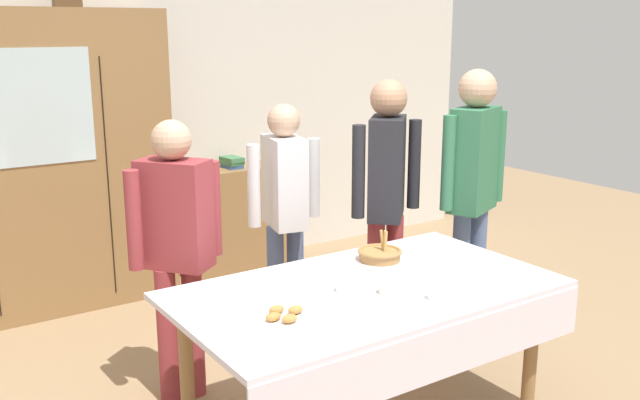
{
  "coord_description": "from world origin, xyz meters",
  "views": [
    {
      "loc": [
        -1.99,
        -2.78,
        2.0
      ],
      "look_at": [
        0.0,
        0.2,
        1.13
      ],
      "focal_mm": 40.0,
      "sensor_mm": 36.0,
      "label": 1
    }
  ],
  "objects_px": {
    "spoon_back_edge": "(193,293)",
    "dining_table": "(370,308)",
    "tea_cup_near_left": "(344,288)",
    "spoon_center": "(489,265)",
    "bookshelf_low": "(234,219)",
    "person_behind_table_right": "(176,236)",
    "book_stack": "(232,162)",
    "spoon_front_edge": "(450,266)",
    "tea_cup_back_edge": "(436,295)",
    "wall_cabinet": "(41,165)",
    "pastry_plate": "(285,317)",
    "person_behind_table_left": "(285,200)",
    "tea_cup_far_right": "(387,289)",
    "person_beside_shelf": "(387,186)",
    "person_by_cabinet": "(473,178)",
    "bread_basket": "(380,254)"
  },
  "relations": [
    {
      "from": "tea_cup_near_left",
      "to": "spoon_back_edge",
      "type": "xyz_separation_m",
      "value": [
        -0.6,
        0.39,
        -0.02
      ]
    },
    {
      "from": "tea_cup_far_right",
      "to": "person_beside_shelf",
      "type": "distance_m",
      "value": 1.2
    },
    {
      "from": "spoon_back_edge",
      "to": "person_behind_table_left",
      "type": "xyz_separation_m",
      "value": [
        1.0,
        0.83,
        0.15
      ]
    },
    {
      "from": "tea_cup_near_left",
      "to": "tea_cup_far_right",
      "type": "height_order",
      "value": "same"
    },
    {
      "from": "spoon_center",
      "to": "person_by_cabinet",
      "type": "relative_size",
      "value": 0.07
    },
    {
      "from": "dining_table",
      "to": "person_beside_shelf",
      "type": "xyz_separation_m",
      "value": [
        0.75,
        0.81,
        0.36
      ]
    },
    {
      "from": "person_behind_table_left",
      "to": "person_behind_table_right",
      "type": "bearing_deg",
      "value": -156.86
    },
    {
      "from": "pastry_plate",
      "to": "person_behind_table_left",
      "type": "height_order",
      "value": "person_behind_table_left"
    },
    {
      "from": "person_by_cabinet",
      "to": "spoon_front_edge",
      "type": "bearing_deg",
      "value": -142.42
    },
    {
      "from": "bookshelf_low",
      "to": "book_stack",
      "type": "xyz_separation_m",
      "value": [
        0.0,
        0.0,
        0.48
      ]
    },
    {
      "from": "book_stack",
      "to": "spoon_center",
      "type": "distance_m",
      "value": 2.72
    },
    {
      "from": "bread_basket",
      "to": "person_behind_table_left",
      "type": "bearing_deg",
      "value": 92.52
    },
    {
      "from": "tea_cup_back_edge",
      "to": "person_beside_shelf",
      "type": "relative_size",
      "value": 0.08
    },
    {
      "from": "person_by_cabinet",
      "to": "wall_cabinet",
      "type": "bearing_deg",
      "value": 136.56
    },
    {
      "from": "wall_cabinet",
      "to": "person_behind_table_left",
      "type": "bearing_deg",
      "value": -49.31
    },
    {
      "from": "dining_table",
      "to": "book_stack",
      "type": "distance_m",
      "value": 2.72
    },
    {
      "from": "spoon_front_edge",
      "to": "book_stack",
      "type": "bearing_deg",
      "value": 88.63
    },
    {
      "from": "wall_cabinet",
      "to": "tea_cup_near_left",
      "type": "xyz_separation_m",
      "value": [
        0.76,
        -2.57,
        -0.26
      ]
    },
    {
      "from": "tea_cup_near_left",
      "to": "tea_cup_far_right",
      "type": "relative_size",
      "value": 1.0
    },
    {
      "from": "dining_table",
      "to": "person_behind_table_right",
      "type": "bearing_deg",
      "value": 126.36
    },
    {
      "from": "wall_cabinet",
      "to": "tea_cup_near_left",
      "type": "height_order",
      "value": "wall_cabinet"
    },
    {
      "from": "book_stack",
      "to": "spoon_center",
      "type": "height_order",
      "value": "book_stack"
    },
    {
      "from": "tea_cup_back_edge",
      "to": "bread_basket",
      "type": "distance_m",
      "value": 0.62
    },
    {
      "from": "tea_cup_far_right",
      "to": "person_by_cabinet",
      "type": "bearing_deg",
      "value": 28.71
    },
    {
      "from": "tea_cup_far_right",
      "to": "spoon_front_edge",
      "type": "relative_size",
      "value": 1.09
    },
    {
      "from": "bookshelf_low",
      "to": "person_by_cabinet",
      "type": "relative_size",
      "value": 0.53
    },
    {
      "from": "spoon_back_edge",
      "to": "bookshelf_low",
      "type": "bearing_deg",
      "value": 58.99
    },
    {
      "from": "dining_table",
      "to": "book_stack",
      "type": "relative_size",
      "value": 8.97
    },
    {
      "from": "bread_basket",
      "to": "spoon_back_edge",
      "type": "relative_size",
      "value": 2.02
    },
    {
      "from": "tea_cup_near_left",
      "to": "spoon_center",
      "type": "relative_size",
      "value": 1.09
    },
    {
      "from": "person_behind_table_right",
      "to": "spoon_front_edge",
      "type": "bearing_deg",
      "value": -35.34
    },
    {
      "from": "wall_cabinet",
      "to": "pastry_plate",
      "type": "height_order",
      "value": "wall_cabinet"
    },
    {
      "from": "wall_cabinet",
      "to": "spoon_back_edge",
      "type": "xyz_separation_m",
      "value": [
        0.16,
        -2.18,
        -0.28
      ]
    },
    {
      "from": "spoon_back_edge",
      "to": "dining_table",
      "type": "bearing_deg",
      "value": -29.09
    },
    {
      "from": "dining_table",
      "to": "person_behind_table_left",
      "type": "xyz_separation_m",
      "value": [
        0.26,
        1.24,
        0.25
      ]
    },
    {
      "from": "person_behind_table_right",
      "to": "dining_table",
      "type": "bearing_deg",
      "value": -53.64
    },
    {
      "from": "dining_table",
      "to": "person_beside_shelf",
      "type": "bearing_deg",
      "value": 47.29
    },
    {
      "from": "book_stack",
      "to": "tea_cup_back_edge",
      "type": "bearing_deg",
      "value": -98.69
    },
    {
      "from": "bookshelf_low",
      "to": "spoon_front_edge",
      "type": "xyz_separation_m",
      "value": [
        -0.06,
        -2.62,
        0.34
      ]
    },
    {
      "from": "bookshelf_low",
      "to": "bread_basket",
      "type": "bearing_deg",
      "value": -97.31
    },
    {
      "from": "tea_cup_far_right",
      "to": "spoon_center",
      "type": "xyz_separation_m",
      "value": [
        0.72,
        0.04,
        -0.02
      ]
    },
    {
      "from": "tea_cup_near_left",
      "to": "person_behind_table_left",
      "type": "height_order",
      "value": "person_behind_table_left"
    },
    {
      "from": "bookshelf_low",
      "to": "person_behind_table_right",
      "type": "height_order",
      "value": "person_behind_table_right"
    },
    {
      "from": "spoon_back_edge",
      "to": "person_beside_shelf",
      "type": "height_order",
      "value": "person_beside_shelf"
    },
    {
      "from": "bread_basket",
      "to": "tea_cup_far_right",
      "type": "bearing_deg",
      "value": -124.66
    },
    {
      "from": "tea_cup_near_left",
      "to": "person_beside_shelf",
      "type": "xyz_separation_m",
      "value": [
        0.88,
        0.78,
        0.23
      ]
    },
    {
      "from": "book_stack",
      "to": "spoon_center",
      "type": "bearing_deg",
      "value": -87.24
    },
    {
      "from": "tea_cup_back_edge",
      "to": "person_behind_table_right",
      "type": "height_order",
      "value": "person_behind_table_right"
    },
    {
      "from": "tea_cup_far_right",
      "to": "tea_cup_back_edge",
      "type": "distance_m",
      "value": 0.23
    },
    {
      "from": "dining_table",
      "to": "person_behind_table_right",
      "type": "relative_size",
      "value": 1.2
    }
  ]
}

